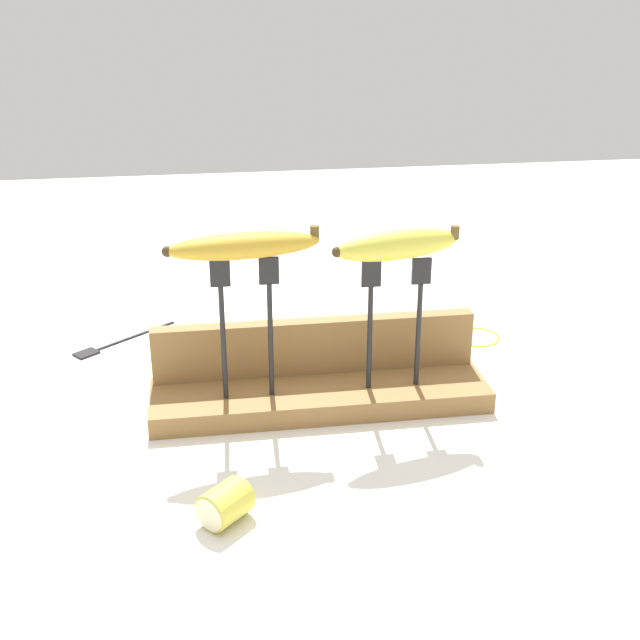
% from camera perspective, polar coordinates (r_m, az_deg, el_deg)
% --- Properties ---
extents(ground_plane, '(3.00, 3.00, 0.00)m').
position_cam_1_polar(ground_plane, '(1.17, 0.00, -5.90)').
color(ground_plane, silver).
extents(wooden_board, '(0.47, 0.12, 0.03)m').
position_cam_1_polar(wooden_board, '(1.16, 0.00, -5.25)').
color(wooden_board, olive).
rests_on(wooden_board, ground).
extents(board_backstop, '(0.46, 0.02, 0.08)m').
position_cam_1_polar(board_backstop, '(1.18, -0.36, -1.79)').
color(board_backstop, olive).
rests_on(board_backstop, wooden_board).
extents(fork_stand_left, '(0.09, 0.01, 0.20)m').
position_cam_1_polar(fork_stand_left, '(1.08, -5.12, 0.24)').
color(fork_stand_left, black).
rests_on(fork_stand_left, wooden_board).
extents(fork_stand_right, '(0.09, 0.01, 0.19)m').
position_cam_1_polar(fork_stand_right, '(1.11, 5.20, 0.55)').
color(fork_stand_right, black).
rests_on(fork_stand_right, wooden_board).
extents(banana_raised_left, '(0.20, 0.06, 0.04)m').
position_cam_1_polar(banana_raised_left, '(1.05, -5.31, 5.13)').
color(banana_raised_left, gold).
rests_on(banana_raised_left, fork_stand_left).
extents(banana_raised_right, '(0.18, 0.08, 0.04)m').
position_cam_1_polar(banana_raised_right, '(1.08, 5.37, 5.20)').
color(banana_raised_right, '#DBD147').
rests_on(banana_raised_right, fork_stand_right).
extents(fork_fallen_near, '(0.16, 0.13, 0.01)m').
position_cam_1_polar(fork_fallen_near, '(1.39, -14.07, -1.52)').
color(fork_fallen_near, black).
rests_on(fork_fallen_near, ground).
extents(banana_chunk_far, '(0.07, 0.07, 0.04)m').
position_cam_1_polar(banana_chunk_far, '(0.94, -6.60, -12.52)').
color(banana_chunk_far, '#DBD147').
rests_on(banana_chunk_far, ground).
extents(wire_coil, '(0.08, 0.08, 0.00)m').
position_cam_1_polar(wire_coil, '(1.40, 10.69, -1.11)').
color(wire_coil, gold).
rests_on(wire_coil, ground).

